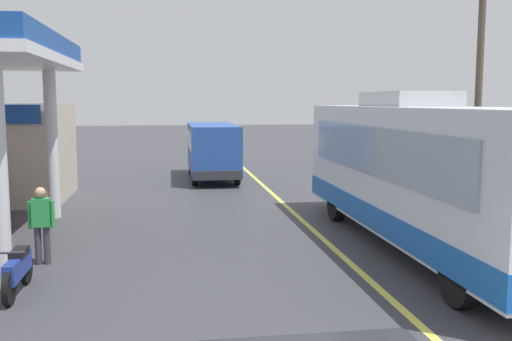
{
  "coord_description": "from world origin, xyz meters",
  "views": [
    {
      "loc": [
        -3.77,
        -5.1,
        3.44
      ],
      "look_at": [
        -1.5,
        10.0,
        1.6
      ],
      "focal_mm": 40.14,
      "sensor_mm": 36.0,
      "label": 1
    }
  ],
  "objects_px": {
    "coach_bus_main": "(423,175)",
    "motorcycle_parked_forecourt": "(18,269)",
    "minibus_opposing_lane": "(212,146)",
    "pedestrian_near_pump": "(42,221)"
  },
  "relations": [
    {
      "from": "coach_bus_main",
      "to": "motorcycle_parked_forecourt",
      "type": "bearing_deg",
      "value": -166.48
    },
    {
      "from": "minibus_opposing_lane",
      "to": "pedestrian_near_pump",
      "type": "height_order",
      "value": "minibus_opposing_lane"
    },
    {
      "from": "pedestrian_near_pump",
      "to": "minibus_opposing_lane",
      "type": "bearing_deg",
      "value": 70.66
    },
    {
      "from": "minibus_opposing_lane",
      "to": "pedestrian_near_pump",
      "type": "bearing_deg",
      "value": -109.34
    },
    {
      "from": "coach_bus_main",
      "to": "motorcycle_parked_forecourt",
      "type": "distance_m",
      "value": 8.95
    },
    {
      "from": "minibus_opposing_lane",
      "to": "motorcycle_parked_forecourt",
      "type": "distance_m",
      "value": 15.66
    },
    {
      "from": "coach_bus_main",
      "to": "motorcycle_parked_forecourt",
      "type": "xyz_separation_m",
      "value": [
        -8.61,
        -2.07,
        -1.28
      ]
    },
    {
      "from": "coach_bus_main",
      "to": "minibus_opposing_lane",
      "type": "relative_size",
      "value": 1.8
    },
    {
      "from": "minibus_opposing_lane",
      "to": "pedestrian_near_pump",
      "type": "distance_m",
      "value": 13.83
    },
    {
      "from": "coach_bus_main",
      "to": "pedestrian_near_pump",
      "type": "height_order",
      "value": "coach_bus_main"
    }
  ]
}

